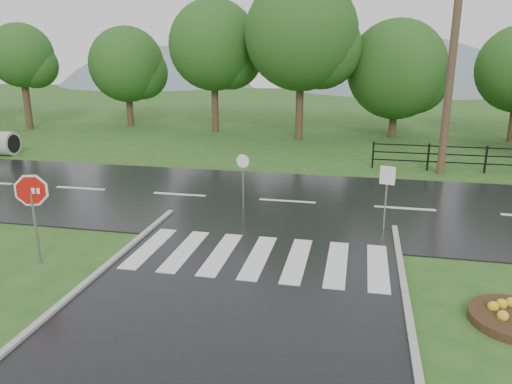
# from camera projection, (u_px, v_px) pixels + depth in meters

# --- Properties ---
(ground) EXTENTS (120.00, 120.00, 0.00)m
(ground) POSITION_uv_depth(u_px,v_px,m) (197.00, 381.00, 8.16)
(ground) COLOR #2A541C
(ground) RESTS_ON ground
(main_road) EXTENTS (90.00, 8.00, 0.04)m
(main_road) POSITION_uv_depth(u_px,v_px,m) (287.00, 202.00, 17.55)
(main_road) COLOR black
(main_road) RESTS_ON ground
(crosswalk) EXTENTS (6.50, 2.80, 0.02)m
(crosswalk) POSITION_uv_depth(u_px,v_px,m) (258.00, 257.00, 12.84)
(crosswalk) COLOR silver
(crosswalk) RESTS_ON ground
(fence_west) EXTENTS (9.58, 0.08, 1.20)m
(fence_west) POSITION_uv_depth(u_px,v_px,m) (486.00, 157.00, 21.45)
(fence_west) COLOR black
(fence_west) RESTS_ON ground
(hills) EXTENTS (102.00, 48.00, 48.00)m
(hills) POSITION_uv_depth(u_px,v_px,m) (364.00, 195.00, 72.87)
(hills) COLOR slate
(hills) RESTS_ON ground
(treeline) EXTENTS (83.20, 5.20, 10.00)m
(treeline) POSITION_uv_depth(u_px,v_px,m) (337.00, 136.00, 30.51)
(treeline) COLOR #1E4B17
(treeline) RESTS_ON ground
(stop_sign) EXTENTS (1.03, 0.38, 2.45)m
(stop_sign) POSITION_uv_depth(u_px,v_px,m) (32.00, 198.00, 12.15)
(stop_sign) COLOR #939399
(stop_sign) RESTS_ON ground
(reg_sign_small) EXTENTS (0.43, 0.14, 1.99)m
(reg_sign_small) POSITION_uv_depth(u_px,v_px,m) (387.00, 185.00, 14.39)
(reg_sign_small) COLOR #939399
(reg_sign_small) RESTS_ON ground
(reg_sign_round) EXTENTS (0.44, 0.09, 1.90)m
(reg_sign_round) POSITION_uv_depth(u_px,v_px,m) (243.00, 174.00, 16.39)
(reg_sign_round) COLOR #939399
(reg_sign_round) RESTS_ON ground
(utility_pole_east) EXTENTS (1.69, 0.60, 9.72)m
(utility_pole_east) POSITION_uv_depth(u_px,v_px,m) (453.00, 55.00, 20.18)
(utility_pole_east) COLOR #473523
(utility_pole_east) RESTS_ON ground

